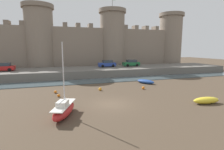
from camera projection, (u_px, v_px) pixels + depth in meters
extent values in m
plane|color=#4C3D2D|center=(111.00, 104.00, 19.25)|extent=(160.00, 160.00, 0.00)
cube|color=#47565B|center=(90.00, 81.00, 32.11)|extent=(80.00, 4.50, 0.10)
cube|color=#666059|center=(84.00, 72.00, 38.84)|extent=(69.09, 10.00, 1.63)
cube|color=gray|center=(78.00, 50.00, 46.76)|extent=(57.09, 2.80, 11.40)
cylinder|color=gray|center=(40.00, 41.00, 43.66)|extent=(6.73, 6.73, 15.60)
cylinder|color=#796B5D|center=(38.00, 6.00, 42.39)|extent=(7.54, 7.54, 1.00)
cylinder|color=gray|center=(112.00, 42.00, 49.21)|extent=(6.73, 6.73, 15.60)
cylinder|color=#796B5D|center=(112.00, 11.00, 47.93)|extent=(7.54, 7.54, 1.00)
cylinder|color=#4C4742|center=(112.00, 4.00, 47.63)|extent=(0.10, 0.10, 3.00)
cylinder|color=gray|center=(170.00, 43.00, 54.75)|extent=(6.73, 6.73, 15.60)
cylinder|color=#796B5D|center=(172.00, 15.00, 53.48)|extent=(7.54, 7.54, 1.00)
cube|color=gray|center=(7.00, 23.00, 41.02)|extent=(1.10, 2.52, 1.10)
cube|color=gray|center=(23.00, 23.00, 41.97)|extent=(1.10, 2.52, 1.10)
cube|color=gray|center=(65.00, 25.00, 44.84)|extent=(1.10, 2.52, 1.10)
cube|color=gray|center=(78.00, 26.00, 45.80)|extent=(1.10, 2.52, 1.10)
cube|color=gray|center=(90.00, 26.00, 46.76)|extent=(1.10, 2.52, 1.10)
cube|color=gray|center=(124.00, 27.00, 49.63)|extent=(1.10, 2.52, 1.10)
cube|color=gray|center=(135.00, 28.00, 50.58)|extent=(1.10, 2.52, 1.10)
cube|color=gray|center=(145.00, 28.00, 51.54)|extent=(1.10, 2.52, 1.10)
cube|color=gray|center=(155.00, 28.00, 52.50)|extent=(1.10, 2.52, 1.10)
ellipsoid|color=red|center=(64.00, 110.00, 15.76)|extent=(2.77, 4.60, 1.08)
cube|color=silver|center=(64.00, 105.00, 15.69)|extent=(2.40, 4.03, 0.08)
cube|color=silver|center=(62.00, 103.00, 15.32)|extent=(1.21, 1.46, 0.44)
cylinder|color=silver|center=(63.00, 74.00, 15.47)|extent=(0.10, 0.10, 5.57)
cylinder|color=silver|center=(62.00, 101.00, 15.17)|extent=(0.79, 1.89, 0.08)
ellipsoid|color=yellow|center=(206.00, 100.00, 19.36)|extent=(3.21, 1.33, 0.75)
ellipsoid|color=#F2F246|center=(206.00, 100.00, 19.35)|extent=(2.63, 1.05, 0.41)
cube|color=beige|center=(205.00, 100.00, 19.30)|extent=(0.28, 0.89, 0.06)
cube|color=beige|center=(216.00, 99.00, 19.59)|extent=(0.33, 0.59, 0.08)
ellipsoid|color=#234793|center=(146.00, 81.00, 30.36)|extent=(2.76, 3.43, 0.69)
ellipsoid|color=blue|center=(146.00, 81.00, 30.35)|extent=(2.22, 2.79, 0.38)
cube|color=beige|center=(147.00, 81.00, 30.18)|extent=(0.97, 0.71, 0.06)
cube|color=beige|center=(139.00, 80.00, 31.18)|extent=(0.71, 0.59, 0.08)
sphere|color=orange|center=(100.00, 89.00, 25.30)|extent=(0.46, 0.46, 0.46)
sphere|color=orange|center=(59.00, 95.00, 22.03)|extent=(0.38, 0.38, 0.38)
sphere|color=orange|center=(55.00, 92.00, 23.77)|extent=(0.39, 0.39, 0.39)
sphere|color=orange|center=(143.00, 88.00, 26.08)|extent=(0.44, 0.44, 0.44)
cube|color=#1E6638|center=(131.00, 64.00, 43.34)|extent=(4.11, 1.72, 0.80)
cube|color=#2D3842|center=(132.00, 61.00, 43.28)|extent=(2.26, 1.51, 0.64)
cylinder|color=black|center=(128.00, 65.00, 42.20)|extent=(0.64, 0.18, 0.64)
cylinder|color=black|center=(125.00, 65.00, 43.81)|extent=(0.64, 0.18, 0.64)
cylinder|color=black|center=(137.00, 65.00, 42.96)|extent=(0.64, 0.18, 0.64)
cylinder|color=black|center=(134.00, 64.00, 44.56)|extent=(0.64, 0.18, 0.64)
cube|color=red|center=(3.00, 68.00, 34.12)|extent=(4.11, 1.72, 0.80)
cube|color=#2D3842|center=(4.00, 64.00, 34.05)|extent=(2.26, 1.51, 0.64)
cylinder|color=black|center=(9.00, 70.00, 33.73)|extent=(0.64, 0.18, 0.64)
cylinder|color=black|center=(12.00, 69.00, 35.34)|extent=(0.64, 0.18, 0.64)
cube|color=#263F99|center=(107.00, 64.00, 41.63)|extent=(4.11, 1.72, 0.80)
cube|color=#2D3842|center=(108.00, 61.00, 41.57)|extent=(2.26, 1.51, 0.64)
cylinder|color=black|center=(103.00, 66.00, 40.50)|extent=(0.64, 0.18, 0.64)
cylinder|color=black|center=(101.00, 65.00, 42.10)|extent=(0.64, 0.18, 0.64)
cylinder|color=black|center=(113.00, 66.00, 41.25)|extent=(0.64, 0.18, 0.64)
cylinder|color=black|center=(111.00, 65.00, 42.85)|extent=(0.64, 0.18, 0.64)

